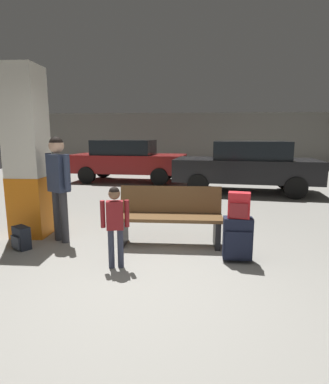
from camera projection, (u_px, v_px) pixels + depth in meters
name	position (u px, v px, depth m)	size (l,w,h in m)	color
ground_plane	(166.00, 208.00, 7.35)	(18.00, 18.00, 0.10)	gray
garage_back_wall	(178.00, 141.00, 15.78)	(18.00, 0.12, 2.80)	slate
structural_pillar	(28.00, 154.00, 5.02)	(0.57, 0.57, 2.76)	orange
bench	(170.00, 216.00, 4.74)	(1.60, 0.53, 0.89)	brown
suitcase	(238.00, 238.00, 4.09)	(0.39, 0.25, 0.60)	#191E33
backpack_bright	(239.00, 206.00, 4.01)	(0.30, 0.23, 0.34)	red
child	(115.00, 219.00, 3.84)	(0.35, 0.20, 1.05)	#33384C
adult	(58.00, 178.00, 4.76)	(0.49, 0.35, 1.66)	#38383D
backpack_dark_floor	(21.00, 238.00, 4.57)	(0.32, 0.30, 0.34)	#1E232D
parked_car_near	(246.00, 165.00, 9.09)	(4.30, 2.25, 1.51)	black
parked_car_far	(128.00, 159.00, 11.26)	(4.25, 2.10, 1.51)	maroon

